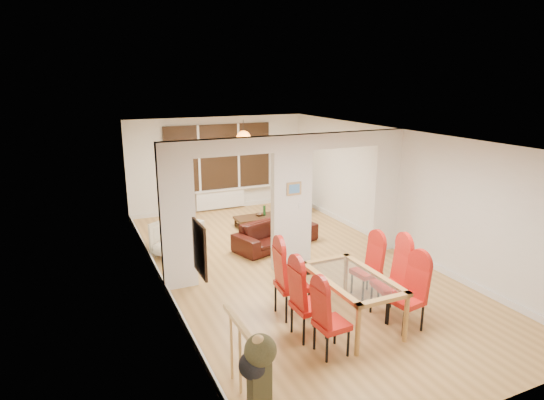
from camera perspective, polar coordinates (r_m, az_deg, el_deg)
floor at (r=9.12m, az=2.37°, el=-8.26°), size 5.00×9.00×0.01m
room_walls at (r=8.69m, az=2.47°, el=-0.35°), size 5.00×9.00×2.60m
divider_wall at (r=8.69m, az=2.47°, el=-0.35°), size 5.00×0.18×2.60m
bay_window_blinds at (r=12.67m, az=-6.68°, el=5.36°), size 3.00×0.08×1.80m
radiator at (r=12.89m, az=-6.47°, el=0.07°), size 1.40×0.08×0.50m
pendant_light at (r=11.61m, az=-3.60°, el=7.80°), size 0.36×0.36×0.36m
stair_newel at (r=5.47m, az=-3.84°, el=-18.92°), size 0.40×1.20×1.10m
wall_poster at (r=5.60m, az=-9.07°, el=-6.08°), size 0.04×0.52×0.67m
pillar_photo at (r=8.53m, az=2.79°, el=1.43°), size 0.30×0.03×0.25m
dining_table at (r=7.10m, az=9.89°, el=-12.20°), size 0.91×1.61×0.76m
dining_chair_la at (r=6.29m, az=7.53°, el=-14.56°), size 0.43×0.43×1.02m
dining_chair_lb at (r=6.60m, az=4.73°, el=-12.43°), size 0.46×0.46×1.12m
dining_chair_lc at (r=7.13m, az=2.55°, el=-10.02°), size 0.51×0.51×1.17m
dining_chair_ra at (r=7.07m, az=16.55°, el=-11.40°), size 0.48×0.48×1.05m
dining_chair_rb at (r=7.33m, az=14.64°, el=-9.82°), size 0.53×0.53×1.16m
dining_chair_rc at (r=7.89m, az=11.74°, el=-8.40°), size 0.44×0.44×1.01m
sofa at (r=10.06m, az=0.49°, el=-4.23°), size 2.09×1.30×0.57m
armchair at (r=9.68m, az=-11.85°, el=-4.75°), size 1.14×1.15×0.76m
person at (r=10.09m, az=-11.08°, el=-0.62°), size 0.79×0.65×1.86m
television at (r=12.67m, az=2.92°, el=-0.28°), size 0.91×0.43×0.53m
coffee_table at (r=11.44m, az=-1.85°, el=-2.68°), size 1.21×0.81×0.26m
bottle at (r=11.45m, az=-0.96°, el=-1.27°), size 0.07×0.07×0.27m
bowl at (r=11.46m, az=-1.59°, el=-1.84°), size 0.20×0.20×0.05m
shoes at (r=8.80m, az=3.97°, el=-8.84°), size 0.22×0.24×0.09m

